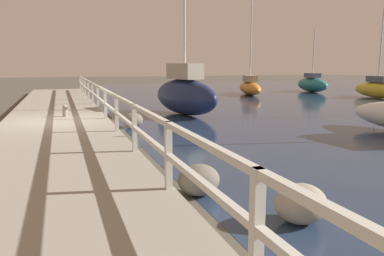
{
  "coord_description": "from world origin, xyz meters",
  "views": [
    {
      "loc": [
        0.16,
        -13.4,
        2.17
      ],
      "look_at": [
        3.7,
        -3.4,
        0.39
      ],
      "focal_mm": 35.0,
      "sensor_mm": 36.0,
      "label": 1
    }
  ],
  "objects": [
    {
      "name": "sailboat_yellow",
      "position": [
        20.29,
        6.18,
        0.62
      ],
      "size": [
        1.28,
        4.4,
        5.84
      ],
      "rotation": [
        0.0,
        0.0,
        -0.08
      ],
      "color": "gold",
      "rests_on": "water_surface"
    },
    {
      "name": "mooring_bollard",
      "position": [
        0.31,
        1.01,
        0.53
      ],
      "size": [
        0.19,
        0.19,
        0.45
      ],
      "color": "gray",
      "rests_on": "dock_walkway"
    },
    {
      "name": "boulder_downstream",
      "position": [
        3.23,
        -9.25,
        0.28
      ],
      "size": [
        0.74,
        0.67,
        0.56
      ],
      "color": "gray",
      "rests_on": "ground"
    },
    {
      "name": "ground_plane",
      "position": [
        0.0,
        0.0,
        0.0
      ],
      "size": [
        120.0,
        120.0,
        0.0
      ],
      "primitive_type": "plane",
      "color": "#4C473D"
    },
    {
      "name": "sailboat_navy",
      "position": [
        5.34,
        2.22,
        0.92
      ],
      "size": [
        2.26,
        4.67,
        6.69
      ],
      "rotation": [
        0.0,
        0.0,
        0.25
      ],
      "color": "#192347",
      "rests_on": "water_surface"
    },
    {
      "name": "boulder_near_dock",
      "position": [
        2.55,
        -0.39,
        0.26
      ],
      "size": [
        0.69,
        0.62,
        0.52
      ],
      "color": "#666056",
      "rests_on": "ground"
    },
    {
      "name": "boulder_far_strip",
      "position": [
        2.29,
        -7.73,
        0.27
      ],
      "size": [
        0.71,
        0.64,
        0.53
      ],
      "color": "#666056",
      "rests_on": "ground"
    },
    {
      "name": "sailboat_orange",
      "position": [
        13.5,
        11.45,
        0.58
      ],
      "size": [
        2.69,
        5.62,
        7.37
      ],
      "rotation": [
        0.0,
        0.0,
        -0.29
      ],
      "color": "orange",
      "rests_on": "water_surface"
    },
    {
      "name": "sailboat_teal",
      "position": [
        19.79,
        12.48,
        0.64
      ],
      "size": [
        2.09,
        4.71,
        5.0
      ],
      "rotation": [
        0.0,
        0.0,
        -0.18
      ],
      "color": "#1E707A",
      "rests_on": "water_surface"
    },
    {
      "name": "dock_walkway",
      "position": [
        0.0,
        0.0,
        0.15
      ],
      "size": [
        3.52,
        36.0,
        0.3
      ],
      "color": "gray",
      "rests_on": "ground"
    },
    {
      "name": "railing",
      "position": [
        1.66,
        -0.0,
        1.01
      ],
      "size": [
        0.1,
        32.5,
        1.04
      ],
      "color": "beige",
      "rests_on": "dock_walkway"
    }
  ]
}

